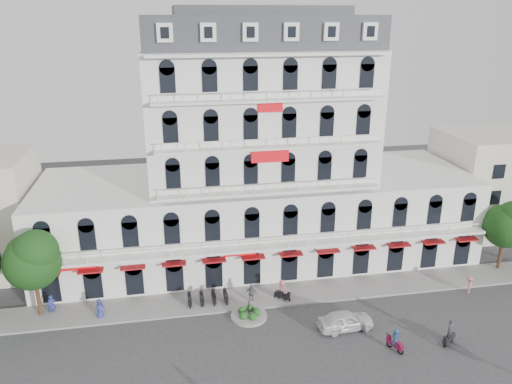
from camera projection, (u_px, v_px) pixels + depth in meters
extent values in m
plane|color=#38383A|center=(300.00, 357.00, 38.70)|extent=(120.00, 120.00, 0.00)
cube|color=gray|center=(275.00, 295.00, 47.01)|extent=(53.00, 4.00, 0.16)
cube|color=silver|center=(258.00, 216.00, 53.85)|extent=(45.00, 14.00, 9.00)
cube|color=silver|center=(258.00, 115.00, 50.14)|extent=(22.00, 12.00, 13.00)
cube|color=#2D3035|center=(258.00, 31.00, 47.43)|extent=(21.56, 11.76, 3.00)
cube|color=#2D3035|center=(258.00, 10.00, 46.79)|extent=(15.84, 8.64, 0.80)
cube|color=maroon|center=(272.00, 255.00, 47.24)|extent=(40.50, 1.00, 0.15)
cube|color=red|center=(270.00, 155.00, 45.31)|extent=(3.50, 0.10, 1.40)
cube|color=beige|center=(498.00, 181.00, 60.24)|extent=(14.00, 10.00, 12.00)
cylinder|color=gray|center=(249.00, 316.00, 43.71)|extent=(3.20, 3.20, 0.24)
cylinder|color=black|center=(249.00, 308.00, 43.45)|extent=(0.08, 0.08, 1.40)
sphere|color=#1E521B|center=(257.00, 312.00, 43.72)|extent=(0.70, 0.70, 0.70)
sphere|color=#1E521B|center=(250.00, 308.00, 44.25)|extent=(0.70, 0.70, 0.70)
sphere|color=#1E521B|center=(242.00, 311.00, 43.89)|extent=(0.70, 0.70, 0.70)
sphere|color=#1E521B|center=(243.00, 316.00, 43.13)|extent=(0.70, 0.70, 0.70)
sphere|color=#1E521B|center=(252.00, 317.00, 43.01)|extent=(0.70, 0.70, 0.70)
cylinder|color=#382314|center=(38.00, 297.00, 43.33)|extent=(0.36, 0.36, 3.74)
sphere|color=black|center=(32.00, 262.00, 42.19)|extent=(4.76, 4.76, 4.76)
sphere|color=black|center=(36.00, 252.00, 41.62)|extent=(3.74, 3.74, 3.74)
sphere|color=black|center=(27.00, 254.00, 42.17)|extent=(3.40, 3.40, 3.40)
cylinder|color=#382314|center=(500.00, 254.00, 51.42)|extent=(0.36, 0.36, 3.43)
sphere|color=black|center=(505.00, 226.00, 50.37)|extent=(4.37, 4.37, 4.37)
sphere|color=black|center=(501.00, 220.00, 50.36)|extent=(3.12, 3.12, 3.12)
imported|color=silver|center=(345.00, 320.00, 41.89)|extent=(4.87, 2.23, 1.62)
cube|color=maroon|center=(395.00, 344.00, 39.25)|extent=(0.95, 1.51, 0.35)
torus|color=black|center=(389.00, 344.00, 39.76)|extent=(0.36, 0.59, 0.60)
torus|color=black|center=(400.00, 351.00, 38.92)|extent=(0.36, 0.59, 0.60)
imported|color=navy|center=(396.00, 337.00, 39.03)|extent=(0.75, 0.87, 1.51)
cube|color=black|center=(449.00, 339.00, 39.96)|extent=(1.45, 1.10, 0.35)
torus|color=black|center=(445.00, 344.00, 39.70)|extent=(0.57, 0.43, 0.60)
torus|color=black|center=(452.00, 338.00, 40.41)|extent=(0.57, 0.43, 0.60)
imported|color=slate|center=(450.00, 330.00, 39.69)|extent=(1.15, 0.96, 1.85)
cube|color=black|center=(282.00, 296.00, 46.06)|extent=(1.40, 1.20, 0.35)
torus|color=black|center=(287.00, 300.00, 45.91)|extent=(0.55, 0.46, 0.60)
torus|color=black|center=(277.00, 297.00, 46.39)|extent=(0.55, 0.46, 0.60)
imported|color=#C76974|center=(282.00, 288.00, 45.81)|extent=(1.25, 1.17, 1.70)
imported|color=navy|center=(100.00, 309.00, 43.30)|extent=(1.07, 0.92, 1.85)
imported|color=#585A60|center=(251.00, 293.00, 45.69)|extent=(1.18, 0.87, 1.86)
imported|color=#BA6270|center=(469.00, 285.00, 47.19)|extent=(1.29, 1.26, 1.78)
imported|color=navy|center=(52.00, 305.00, 43.81)|extent=(0.82, 0.68, 1.91)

